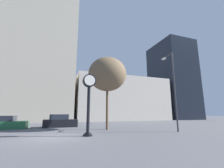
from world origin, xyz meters
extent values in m
plane|color=#515156|center=(0.00, 0.00, 0.00)|extent=(200.00, 200.00, 0.00)
cube|color=#BCB29E|center=(-4.62, 24.00, 17.16)|extent=(15.31, 12.00, 34.33)
cube|color=beige|center=(14.66, 24.00, 5.00)|extent=(21.94, 12.00, 10.00)
cube|color=black|center=(31.74, 24.00, 11.21)|extent=(9.29, 12.00, 22.43)
cylinder|color=black|center=(2.32, -0.14, 0.06)|extent=(0.68, 0.68, 0.12)
cylinder|color=black|center=(2.32, -0.14, 0.17)|extent=(0.45, 0.45, 0.10)
cylinder|color=black|center=(2.32, -0.14, 1.88)|extent=(0.23, 0.23, 3.32)
cylinder|color=black|center=(2.32, -0.14, 4.02)|extent=(0.97, 0.44, 0.97)
cylinder|color=white|center=(2.32, -0.37, 4.02)|extent=(0.80, 0.02, 0.80)
cylinder|color=white|center=(2.32, 0.09, 4.02)|extent=(0.80, 0.02, 0.80)
sphere|color=black|center=(2.32, -0.14, 4.57)|extent=(0.12, 0.12, 0.12)
cube|color=#236038|center=(-5.09, 7.73, 0.39)|extent=(4.59, 1.91, 0.79)
cube|color=#232833|center=(-5.32, 7.74, 1.07)|extent=(2.55, 1.61, 0.56)
cube|color=black|center=(0.55, 8.17, 0.44)|extent=(3.92, 1.89, 0.88)
cube|color=#232833|center=(0.36, 8.16, 1.18)|extent=(2.18, 1.60, 0.60)
cylinder|color=#38383D|center=(10.31, -0.23, 3.70)|extent=(0.14, 0.14, 7.41)
cylinder|color=#38383D|center=(10.31, 0.37, 7.31)|extent=(0.11, 1.20, 0.11)
ellipsoid|color=silver|center=(10.31, 0.97, 7.21)|extent=(0.36, 0.60, 0.24)
cylinder|color=brown|center=(4.95, 3.61, 2.25)|extent=(0.24, 0.24, 4.50)
ellipsoid|color=brown|center=(4.95, 3.61, 5.72)|extent=(4.05, 4.05, 3.65)
camera|label=1|loc=(0.25, -11.22, 1.58)|focal=24.00mm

